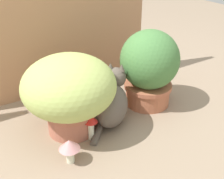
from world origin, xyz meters
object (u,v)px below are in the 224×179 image
Objects in this scene: mushroom_ornament_pink at (69,147)px; leafy_planter at (149,67)px; grass_planter at (69,90)px; cat at (112,103)px; mushroom_ornament_red at (91,123)px.

leafy_planter is at bearing 19.83° from mushroom_ornament_pink.
grass_planter is 1.03× the size of leafy_planter.
leafy_planter reaches higher than mushroom_ornament_pink.
mushroom_ornament_pink is at bearing -160.17° from leafy_planter.
cat is 0.37m from mushroom_ornament_pink.
leafy_planter is (0.50, 0.00, 0.00)m from grass_planter.
cat is (0.21, -0.05, -0.11)m from grass_planter.
mushroom_ornament_red is (0.05, -0.12, -0.14)m from grass_planter.
mushroom_ornament_red reaches higher than mushroom_ornament_pink.
cat is (-0.29, -0.05, -0.12)m from leafy_planter.
grass_planter is 0.29m from mushroom_ornament_pink.
grass_planter is at bearing 111.12° from mushroom_ornament_red.
grass_planter is 3.36× the size of mushroom_ornament_red.
grass_planter reaches higher than cat.
mushroom_ornament_red is at bearing -68.88° from grass_planter.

